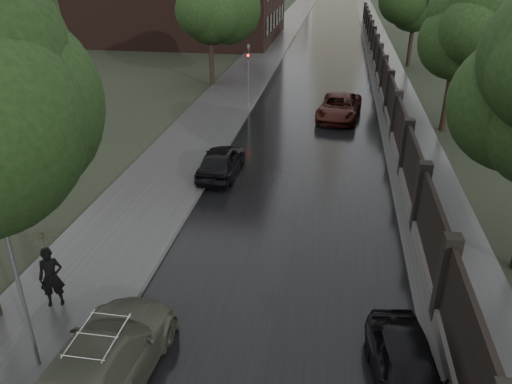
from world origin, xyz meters
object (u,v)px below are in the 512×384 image
tree_right_b (457,42)px  volga_sedan (102,362)px  hatchback_left (221,161)px  car_right_far (339,107)px  pedestrian_umbrella (45,247)px  tree_left_far (210,14)px  lamp_post (18,280)px  traffic_light (249,70)px  tree_right_c (415,7)px  car_right_near (407,371)px

tree_right_b → volga_sedan: size_ratio=1.33×
hatchback_left → tree_right_b: bearing=-142.3°
tree_right_b → car_right_far: 7.39m
pedestrian_umbrella → tree_left_far: bearing=71.3°
lamp_post → hatchback_left: lamp_post is taller
traffic_light → volga_sedan: bearing=-88.1°
tree_right_c → pedestrian_umbrella: bearing=-110.6°
tree_right_b → car_right_near: tree_right_b is taller
lamp_post → volga_sedan: bearing=-8.3°
volga_sedan → car_right_far: 22.71m
volga_sedan → pedestrian_umbrella: (-2.63, 2.51, 1.30)m
volga_sedan → car_right_far: bearing=-100.5°
tree_right_b → car_right_near: size_ratio=1.84×
tree_left_far → tree_right_b: size_ratio=1.05×
tree_left_far → lamp_post: (2.60, -28.50, -2.57)m
hatchback_left → car_right_near: 13.52m
tree_right_b → hatchback_left: bearing=-143.4°
hatchback_left → traffic_light: bearing=-85.3°
tree_right_b → tree_right_c: (0.00, 18.00, 0.00)m
tree_left_far → pedestrian_umbrella: size_ratio=2.58×
car_right_far → pedestrian_umbrella: (-7.76, -19.62, 1.36)m
tree_right_b → hatchback_left: (-11.10, -8.23, -4.26)m
tree_right_b → lamp_post: 24.33m
tree_right_c → traffic_light: bearing=-128.2°
lamp_post → hatchback_left: 12.56m
traffic_light → hatchback_left: (0.70, -11.22, -1.70)m
traffic_light → car_right_near: 24.12m
traffic_light → car_right_near: size_ratio=1.05×
traffic_light → volga_sedan: 23.84m
tree_right_c → car_right_near: tree_right_c is taller
lamp_post → car_right_near: lamp_post is taller
tree_left_far → tree_right_c: size_ratio=1.05×
car_right_near → traffic_light: bearing=101.7°
tree_right_c → car_right_far: (-5.90, -16.65, -4.24)m
lamp_post → hatchback_left: bearing=81.7°
tree_right_c → lamp_post: tree_right_c is taller
tree_right_b → pedestrian_umbrella: size_ratio=2.45×
car_right_far → pedestrian_umbrella: size_ratio=1.77×
tree_left_far → car_right_near: 30.39m
tree_left_far → lamp_post: size_ratio=1.45×
car_right_far → tree_left_far: bearing=151.9°
tree_left_far → car_right_near: tree_left_far is taller
volga_sedan → car_right_near: (6.93, 0.98, -0.12)m
lamp_post → pedestrian_umbrella: lamp_post is taller
lamp_post → car_right_far: bearing=72.2°
tree_left_far → hatchback_left: (4.40, -16.23, -4.55)m
traffic_light → tree_left_far: bearing=126.5°
tree_left_far → tree_right_c: (15.50, 10.00, -0.29)m
tree_left_far → hatchback_left: bearing=-74.8°
car_right_near → tree_right_b: bearing=71.3°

